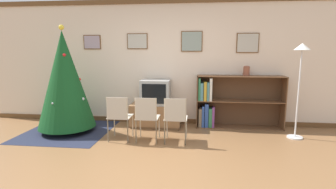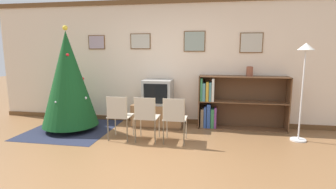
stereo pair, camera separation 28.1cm
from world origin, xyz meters
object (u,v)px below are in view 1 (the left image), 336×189
folding_chair_left (119,115)px  folding_chair_right (176,117)px  vase (246,71)px  standing_lamp (301,66)px  bookshelf (224,103)px  television (156,92)px  christmas_tree (65,80)px  folding_chair_center (147,116)px  tv_console (156,115)px

folding_chair_left → folding_chair_right: size_ratio=1.00×
vase → standing_lamp: standing_lamp is taller
folding_chair_right → bookshelf: bearing=49.9°
television → vase: (1.87, 0.12, 0.46)m
television → vase: 1.93m
folding_chair_right → standing_lamp: (2.20, 0.53, 0.87)m
folding_chair_right → television: bearing=117.0°
christmas_tree → folding_chair_right: size_ratio=2.56×
christmas_tree → standing_lamp: 4.44m
folding_chair_center → vase: bearing=30.8°
television → christmas_tree: bearing=-161.6°
tv_console → bookshelf: (1.45, 0.12, 0.28)m
tv_console → folding_chair_left: (-0.51, -1.00, 0.23)m
tv_console → vase: 2.11m
vase → standing_lamp: bearing=-34.8°
bookshelf → standing_lamp: 1.61m
tv_console → vase: vase is taller
folding_chair_right → christmas_tree: bearing=169.2°
christmas_tree → standing_lamp: bearing=1.4°
folding_chair_right → standing_lamp: 2.43m
folding_chair_center → bookshelf: 1.83m
folding_chair_left → vase: size_ratio=4.06×
television → vase: size_ratio=2.98×
vase → folding_chair_right: bearing=-140.7°
television → bookshelf: bearing=4.8°
television → vase: bearing=3.7°
tv_console → folding_chair_center: size_ratio=1.30×
christmas_tree → standing_lamp: christmas_tree is taller
christmas_tree → tv_console: 1.98m
bookshelf → vase: vase is taller
vase → christmas_tree: bearing=-169.1°
television → folding_chair_left: (-0.51, -1.00, -0.28)m
folding_chair_left → folding_chair_center: bearing=0.0°
folding_chair_center → standing_lamp: standing_lamp is taller
television → folding_chair_right: bearing=-63.0°
television → standing_lamp: 2.81m
tv_console → folding_chair_center: (0.00, -1.00, 0.23)m
christmas_tree → bookshelf: 3.28m
folding_chair_center → vase: size_ratio=4.06×
television → bookshelf: (1.45, 0.12, -0.22)m
folding_chair_right → standing_lamp: bearing=13.6°
tv_console → folding_chair_left: folding_chair_left is taller
christmas_tree → tv_console: christmas_tree is taller
christmas_tree → folding_chair_right: christmas_tree is taller
folding_chair_left → tv_console: bearing=63.0°
standing_lamp → christmas_tree: bearing=-178.6°
television → standing_lamp: size_ratio=0.34×
television → folding_chair_center: size_ratio=0.73×
television → vase: vase is taller
folding_chair_center → folding_chair_right: 0.51m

